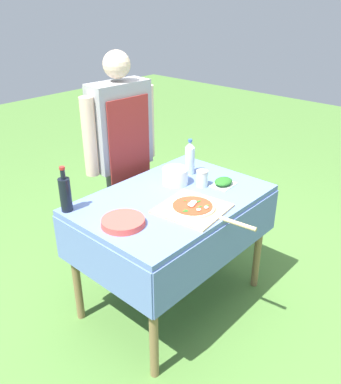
{
  "coord_description": "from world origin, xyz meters",
  "views": [
    {
      "loc": [
        -1.64,
        -1.46,
        1.93
      ],
      "look_at": [
        -0.02,
        0.0,
        0.84
      ],
      "focal_mm": 38.0,
      "sensor_mm": 36.0,
      "label": 1
    }
  ],
  "objects": [
    {
      "name": "prep_table",
      "position": [
        0.0,
        0.0,
        0.69
      ],
      "size": [
        1.18,
        0.81,
        0.8
      ],
      "color": "#607AB7",
      "rests_on": "ground"
    },
    {
      "name": "pizza_on_peel",
      "position": [
        -0.04,
        -0.2,
        0.82
      ],
      "size": [
        0.4,
        0.59,
        0.05
      ],
      "rotation": [
        0.0,
        0.0,
        0.12
      ],
      "color": "#D1B27F",
      "rests_on": "prep_table"
    },
    {
      "name": "ground_plane",
      "position": [
        0.0,
        0.0,
        0.0
      ],
      "size": [
        12.0,
        12.0,
        0.0
      ],
      "primitive_type": "plane",
      "color": "#517F38"
    },
    {
      "name": "plate_stack",
      "position": [
        -0.42,
        -0.02,
        0.82
      ],
      "size": [
        0.24,
        0.24,
        0.03
      ],
      "color": "#DB4C42",
      "rests_on": "prep_table"
    },
    {
      "name": "water_bottle",
      "position": [
        0.34,
        0.15,
        0.92
      ],
      "size": [
        0.07,
        0.07,
        0.25
      ],
      "color": "silver",
      "rests_on": "prep_table"
    },
    {
      "name": "mixing_tub",
      "position": [
        0.16,
        0.12,
        0.85
      ],
      "size": [
        0.17,
        0.17,
        0.1
      ],
      "primitive_type": "cylinder",
      "color": "silver",
      "rests_on": "prep_table"
    },
    {
      "name": "herb_container",
      "position": [
        0.34,
        -0.13,
        0.83
      ],
      "size": [
        0.17,
        0.14,
        0.05
      ],
      "rotation": [
        0.0,
        0.0,
        0.08
      ],
      "color": "silver",
      "rests_on": "prep_table"
    },
    {
      "name": "person_cook",
      "position": [
        0.15,
        0.61,
        0.94
      ],
      "size": [
        0.6,
        0.22,
        1.59
      ],
      "rotation": [
        0.0,
        0.0,
        3.07
      ],
      "color": "#4C4C51",
      "rests_on": "ground"
    },
    {
      "name": "oil_bottle",
      "position": [
        -0.53,
        0.33,
        0.91
      ],
      "size": [
        0.07,
        0.07,
        0.27
      ],
      "color": "black",
      "rests_on": "prep_table"
    },
    {
      "name": "sauce_jar",
      "position": [
        0.24,
        -0.04,
        0.85
      ],
      "size": [
        0.08,
        0.08,
        0.11
      ],
      "color": "silver",
      "rests_on": "prep_table"
    }
  ]
}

